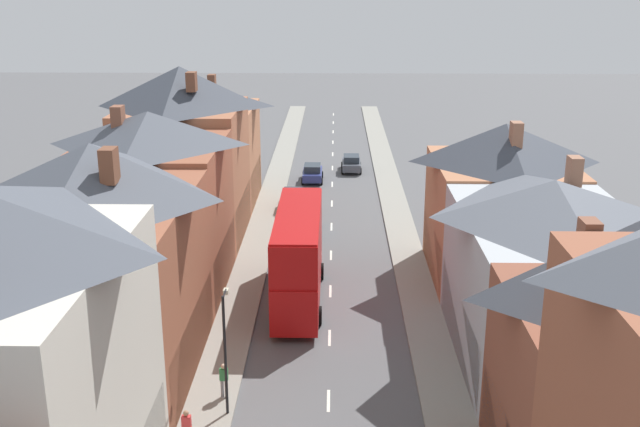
% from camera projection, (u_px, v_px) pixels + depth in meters
% --- Properties ---
extents(pavement_left, '(2.20, 104.00, 0.14)m').
position_uv_depth(pavement_left, '(265.00, 217.00, 57.59)').
color(pavement_left, gray).
rests_on(pavement_left, ground).
extents(pavement_right, '(2.20, 104.00, 0.14)m').
position_uv_depth(pavement_right, '(398.00, 218.00, 57.40)').
color(pavement_right, gray).
rests_on(pavement_right, ground).
extents(centre_line_dashes, '(0.14, 97.80, 0.01)m').
position_uv_depth(centre_line_dashes, '(331.00, 227.00, 55.61)').
color(centre_line_dashes, silver).
rests_on(centre_line_dashes, ground).
extents(terrace_row_left, '(8.00, 59.43, 12.39)m').
position_uv_depth(terrace_row_left, '(116.00, 245.00, 35.61)').
color(terrace_row_left, brown).
rests_on(terrace_row_left, ground).
extents(terrace_row_right, '(8.00, 43.03, 13.57)m').
position_uv_depth(terrace_row_right, '(613.00, 333.00, 26.69)').
color(terrace_row_right, brown).
rests_on(terrace_row_right, ground).
extents(double_decker_bus_lead, '(2.74, 10.80, 5.30)m').
position_uv_depth(double_decker_bus_lead, '(298.00, 255.00, 42.02)').
color(double_decker_bus_lead, '#B70F0F').
rests_on(double_decker_bus_lead, ground).
extents(car_near_blue, '(1.90, 4.59, 1.58)m').
position_uv_depth(car_near_blue, '(306.00, 223.00, 53.98)').
color(car_near_blue, gray).
rests_on(car_near_blue, ground).
extents(car_parked_left_a, '(1.90, 3.86, 1.59)m').
position_uv_depth(car_parked_left_a, '(312.00, 173.00, 67.82)').
color(car_parked_left_a, navy).
rests_on(car_parked_left_a, ground).
extents(car_parked_right_a, '(1.90, 3.83, 1.58)m').
position_uv_depth(car_parked_right_a, '(351.00, 163.00, 71.36)').
color(car_parked_right_a, '#4C515B').
rests_on(car_parked_right_a, ground).
extents(car_mid_black, '(1.90, 4.54, 1.63)m').
position_uv_depth(car_mid_black, '(293.00, 200.00, 59.53)').
color(car_mid_black, maroon).
rests_on(car_mid_black, ground).
extents(pedestrian_near_right, '(0.36, 0.22, 1.61)m').
position_uv_depth(pedestrian_near_right, '(187.00, 427.00, 29.02)').
color(pedestrian_near_right, '#23232D').
rests_on(pedestrian_near_right, pavement_left).
extents(pedestrian_mid_left, '(0.36, 0.22, 1.61)m').
position_uv_depth(pedestrian_mid_left, '(224.00, 379.00, 32.50)').
color(pedestrian_mid_left, gray).
rests_on(pedestrian_mid_left, pavement_left).
extents(street_lamp, '(0.20, 1.12, 5.50)m').
position_uv_depth(street_lamp, '(225.00, 345.00, 30.76)').
color(street_lamp, black).
rests_on(street_lamp, ground).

